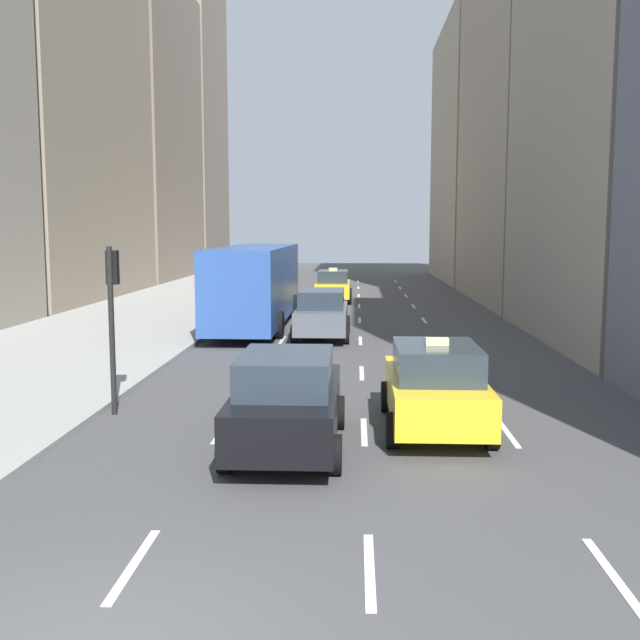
% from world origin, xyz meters
% --- Properties ---
extents(sidewalk_left, '(8.00, 66.00, 0.15)m').
position_xyz_m(sidewalk_left, '(-7.00, 27.00, 0.07)').
color(sidewalk_left, '#9E9E99').
rests_on(sidewalk_left, ground).
extents(lane_markings, '(5.72, 56.00, 0.01)m').
position_xyz_m(lane_markings, '(2.60, 23.00, 0.01)').
color(lane_markings, white).
rests_on(lane_markings, ground).
extents(building_row_left, '(6.00, 71.43, 34.74)m').
position_xyz_m(building_row_left, '(-14.00, 40.41, 13.72)').
color(building_row_left, gray).
rests_on(building_row_left, ground).
extents(building_row_right, '(6.00, 60.38, 36.98)m').
position_xyz_m(building_row_right, '(12.00, 31.26, 13.53)').
color(building_row_right, slate).
rests_on(building_row_right, ground).
extents(taxi_lead, '(2.02, 4.40, 1.87)m').
position_xyz_m(taxi_lead, '(4.00, 8.25, 0.88)').
color(taxi_lead, yellow).
rests_on(taxi_lead, ground).
extents(taxi_second, '(2.02, 4.40, 1.87)m').
position_xyz_m(taxi_second, '(1.20, 34.03, 0.88)').
color(taxi_second, yellow).
rests_on(taxi_second, ground).
extents(sedan_black_near, '(2.02, 4.72, 1.78)m').
position_xyz_m(sedan_black_near, '(1.20, 20.61, 0.90)').
color(sedan_black_near, '#565B66').
rests_on(sedan_black_near, ground).
extents(sedan_silver_behind, '(2.02, 4.53, 1.78)m').
position_xyz_m(sedan_silver_behind, '(1.20, 6.75, 0.91)').
color(sedan_silver_behind, black).
rests_on(sedan_silver_behind, ground).
extents(city_bus, '(2.80, 11.61, 3.25)m').
position_xyz_m(city_bus, '(-1.61, 23.68, 1.79)').
color(city_bus, '#2D519E').
rests_on(city_bus, ground).
extents(traffic_light_pole, '(0.24, 0.42, 3.60)m').
position_xyz_m(traffic_light_pole, '(-2.75, 9.23, 2.41)').
color(traffic_light_pole, black).
rests_on(traffic_light_pole, ground).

